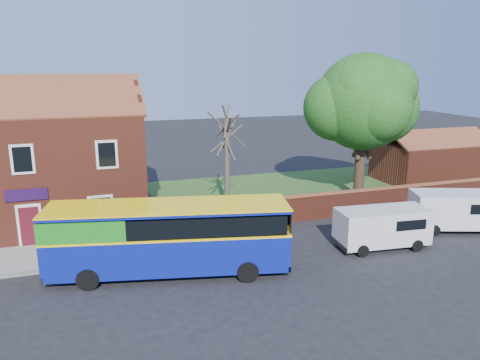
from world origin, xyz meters
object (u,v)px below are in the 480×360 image
object	(u,v)px
van_near	(383,226)
large_tree	(363,105)
van_far	(458,209)
bus	(161,235)

from	to	relation	value
van_near	large_tree	bearing A→B (deg)	70.59
van_near	van_far	distance (m)	5.57
van_far	van_near	bearing A→B (deg)	-152.05
bus	van_near	xyz separation A→B (m)	(11.14, -0.36, -0.67)
bus	van_near	world-z (taller)	bus
bus	large_tree	xyz separation A→B (m)	(14.82, 7.88, 4.65)
van_near	large_tree	distance (m)	10.48
van_near	van_far	size ratio (longest dim) A/B	0.89
bus	large_tree	size ratio (longest dim) A/B	1.09
van_far	large_tree	xyz separation A→B (m)	(-1.82, 7.37, 5.24)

